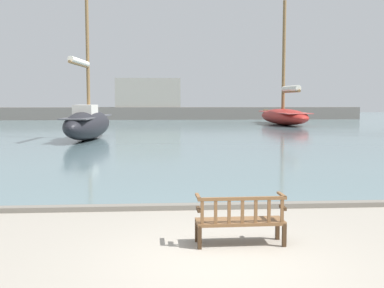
# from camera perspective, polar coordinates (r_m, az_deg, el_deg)

# --- Properties ---
(ground_plane) EXTENTS (160.00, 160.00, 0.00)m
(ground_plane) POSITION_cam_1_polar(r_m,az_deg,el_deg) (8.05, 3.57, -13.85)
(ground_plane) COLOR gray
(harbor_water) EXTENTS (100.00, 80.00, 0.08)m
(harbor_water) POSITION_cam_1_polar(r_m,az_deg,el_deg) (51.61, -2.96, 2.45)
(harbor_water) COLOR slate
(harbor_water) RESTS_ON ground
(quay_edge_kerb) EXTENTS (40.00, 0.30, 0.12)m
(quay_edge_kerb) POSITION_cam_1_polar(r_m,az_deg,el_deg) (11.72, 1.04, -7.40)
(quay_edge_kerb) COLOR slate
(quay_edge_kerb) RESTS_ON ground
(park_bench) EXTENTS (1.61, 0.56, 0.92)m
(park_bench) POSITION_cam_1_polar(r_m,az_deg,el_deg) (8.87, 5.75, -8.88)
(park_bench) COLOR #3D2A19
(park_bench) RESTS_ON ground
(sailboat_nearest_port) EXTENTS (2.87, 9.40, 13.07)m
(sailboat_nearest_port) POSITION_cam_1_polar(r_m,az_deg,el_deg) (31.49, -12.23, 2.59)
(sailboat_nearest_port) COLOR black
(sailboat_nearest_port) RESTS_ON harbor_water
(sailboat_mid_starboard) EXTENTS (3.94, 12.92, 12.34)m
(sailboat_mid_starboard) POSITION_cam_1_polar(r_m,az_deg,el_deg) (49.45, 10.82, 3.43)
(sailboat_mid_starboard) COLOR maroon
(sailboat_mid_starboard) RESTS_ON harbor_water
(far_breakwater) EXTENTS (49.50, 2.40, 5.25)m
(far_breakwater) POSITION_cam_1_polar(r_m,az_deg,el_deg) (60.93, -3.63, 4.19)
(far_breakwater) COLOR #66605B
(far_breakwater) RESTS_ON ground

